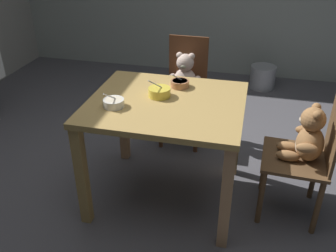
% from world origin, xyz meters
% --- Properties ---
extents(ground_plane, '(5.20, 5.20, 0.04)m').
position_xyz_m(ground_plane, '(0.00, 0.00, -0.02)').
color(ground_plane, '#514F55').
extents(dining_table, '(0.98, 0.86, 0.75)m').
position_xyz_m(dining_table, '(0.00, 0.00, 0.63)').
color(dining_table, '#AF8C4C').
rests_on(dining_table, ground_plane).
extents(teddy_chair_near_right, '(0.42, 0.44, 0.88)m').
position_xyz_m(teddy_chair_near_right, '(0.89, 0.03, 0.54)').
color(teddy_chair_near_right, brown).
rests_on(teddy_chair_near_right, ground_plane).
extents(teddy_chair_far_center, '(0.38, 0.40, 0.90)m').
position_xyz_m(teddy_chair_far_center, '(-0.04, 0.83, 0.54)').
color(teddy_chair_far_center, brown).
rests_on(teddy_chair_far_center, ground_plane).
extents(porridge_bowl_terracotta_far_center, '(0.13, 0.13, 0.11)m').
position_xyz_m(porridge_bowl_terracotta_far_center, '(0.04, 0.24, 0.78)').
color(porridge_bowl_terracotta_far_center, '#B0734E').
rests_on(porridge_bowl_terracotta_far_center, dining_table).
extents(porridge_bowl_white_near_left, '(0.13, 0.13, 0.11)m').
position_xyz_m(porridge_bowl_white_near_left, '(-0.29, -0.15, 0.78)').
color(porridge_bowl_white_near_left, white).
rests_on(porridge_bowl_white_near_left, dining_table).
extents(porridge_bowl_yellow_center, '(0.14, 0.14, 0.13)m').
position_xyz_m(porridge_bowl_yellow_center, '(-0.06, 0.06, 0.78)').
color(porridge_bowl_yellow_center, yellow).
rests_on(porridge_bowl_yellow_center, dining_table).
extents(metal_pail, '(0.29, 0.29, 0.26)m').
position_xyz_m(metal_pail, '(0.64, 2.15, 0.13)').
color(metal_pail, '#93969B').
rests_on(metal_pail, ground_plane).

